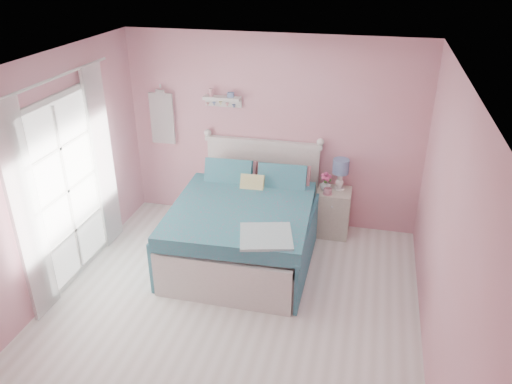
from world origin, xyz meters
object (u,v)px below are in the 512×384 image
at_px(table_lamp, 341,169).
at_px(nightstand, 333,212).
at_px(teacup, 328,191).
at_px(vase, 326,185).
at_px(bed, 245,227).

bearing_deg(table_lamp, nightstand, -127.28).
relative_size(nightstand, teacup, 5.94).
bearing_deg(vase, teacup, -71.03).
distance_m(bed, vase, 1.25).
height_order(nightstand, teacup, teacup).
height_order(vase, teacup, vase).
xyz_separation_m(nightstand, table_lamp, (0.05, 0.07, 0.62)).
bearing_deg(bed, teacup, 33.34).
distance_m(vase, teacup, 0.14).
xyz_separation_m(nightstand, teacup, (-0.08, -0.12, 0.36)).
height_order(nightstand, vase, vase).
relative_size(table_lamp, teacup, 3.92).
bearing_deg(nightstand, table_lamp, 52.72).
relative_size(vase, teacup, 1.40).
height_order(bed, nightstand, bed).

